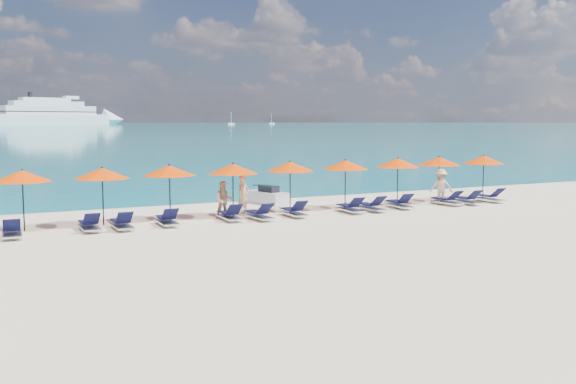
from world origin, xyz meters
name	(u,v)px	position (x,y,z in m)	size (l,w,h in m)	color
ground	(325,234)	(0.00, 0.00, 0.00)	(1400.00, 1400.00, 0.00)	beige
cruise_ship	(63,115)	(61.71, 583.53, 8.72)	(120.52, 55.00, 33.52)	white
sailboat_near	(231,123)	(197.61, 523.04, 1.15)	(6.11, 2.04, 11.20)	white
sailboat_far	(272,123)	(258.08, 567.70, 1.09)	(5.79, 1.93, 10.61)	white
jetski	(266,196)	(1.54, 8.53, 0.36)	(1.56, 2.60, 0.87)	silver
beachgoer_a	(243,196)	(-0.88, 5.49, 0.84)	(0.61, 0.40, 1.68)	#DFAA81
beachgoer_b	(224,200)	(-1.96, 4.96, 0.77)	(0.75, 0.43, 1.54)	#DFAA81
beachgoer_c	(441,187)	(8.94, 4.59, 0.85)	(1.10, 0.51, 1.70)	#DFAA81
umbrella_1	(22,176)	(-9.55, 5.31, 2.02)	(2.10, 2.10, 2.28)	black
umbrella_2	(102,173)	(-6.73, 5.33, 2.02)	(2.10, 2.10, 2.28)	black
umbrella_3	(169,171)	(-4.08, 5.47, 2.02)	(2.10, 2.10, 2.28)	black
umbrella_4	(233,169)	(-1.46, 5.22, 2.02)	(2.10, 2.10, 2.28)	black
umbrella_5	(290,167)	(1.24, 5.33, 2.02)	(2.10, 2.10, 2.28)	black
umbrella_6	(345,165)	(4.00, 5.25, 2.02)	(2.10, 2.10, 2.28)	black
umbrella_7	(398,163)	(6.90, 5.28, 2.02)	(2.10, 2.10, 2.28)	black
umbrella_8	(439,161)	(9.51, 5.46, 2.02)	(2.10, 2.10, 2.28)	black
umbrella_9	(484,160)	(12.27, 5.34, 2.02)	(2.10, 2.10, 2.28)	black
lounger_2	(12,231)	(-10.03, 4.07, 0.24)	(0.68, 1.72, 0.66)	silver
lounger_3	(89,225)	(-7.42, 4.29, 0.24)	(0.64, 1.71, 0.66)	silver
lounger_4	(122,223)	(-6.29, 4.11, 0.24)	(0.62, 1.70, 0.66)	silver
lounger_5	(167,220)	(-4.56, 4.22, 0.24)	(0.66, 1.71, 0.66)	silver
lounger_6	(230,215)	(-1.96, 4.33, 0.24)	(0.65, 1.71, 0.66)	silver
lounger_7	(259,214)	(-0.83, 3.98, 0.24)	(0.77, 1.75, 0.66)	silver
lounger_8	(294,211)	(0.81, 4.13, 0.24)	(0.64, 1.71, 0.66)	silver
lounger_9	(350,207)	(3.55, 4.08, 0.24)	(0.66, 1.71, 0.66)	silver
lounger_10	(371,206)	(4.61, 4.05, 0.24)	(0.73, 1.74, 0.66)	silver
lounger_11	(400,203)	(6.31, 4.26, 0.24)	(0.78, 1.75, 0.66)	silver
lounger_12	(447,200)	(9.01, 4.21, 0.24)	(0.79, 1.75, 0.66)	silver
lounger_13	(467,200)	(10.06, 4.02, 0.24)	(0.65, 1.71, 0.66)	silver
lounger_14	(489,197)	(11.68, 4.25, 0.24)	(0.75, 1.74, 0.66)	silver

